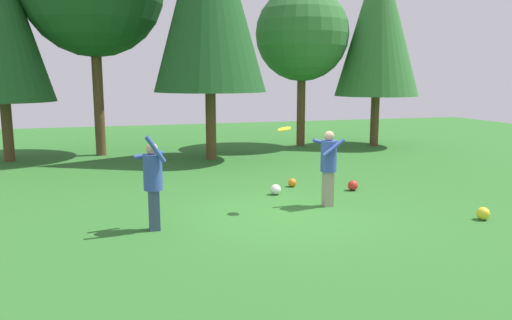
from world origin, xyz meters
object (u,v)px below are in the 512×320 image
at_px(person_catcher, 329,162).
at_px(tree_right, 302,35).
at_px(tree_far_right, 379,21).
at_px(ball_red, 353,185).
at_px(frisbee, 284,129).
at_px(person_thrower, 153,179).
at_px(ball_yellow, 483,213).
at_px(ball_orange, 292,183).
at_px(ball_white, 276,189).

height_order(person_catcher, tree_right, tree_right).
relative_size(person_catcher, tree_far_right, 0.21).
bearing_deg(ball_red, frisbee, -151.16).
relative_size(person_thrower, ball_yellow, 7.01).
distance_m(person_thrower, person_catcher, 3.79).
bearing_deg(tree_right, ball_yellow, -92.93).
bearing_deg(ball_red, tree_far_right, 56.47).
relative_size(ball_orange, ball_yellow, 0.85).
height_order(person_catcher, frisbee, frisbee).
distance_m(person_thrower, ball_orange, 4.61).
relative_size(person_thrower, tree_far_right, 0.22).
height_order(frisbee, ball_orange, frisbee).
height_order(frisbee, ball_white, frisbee).
xyz_separation_m(person_thrower, ball_white, (3.01, 1.95, -0.82)).
xyz_separation_m(frisbee, ball_orange, (0.99, 2.06, -1.60)).
distance_m(ball_yellow, tree_far_right, 11.68).
relative_size(ball_yellow, ball_white, 1.01).
distance_m(ball_white, tree_right, 9.58).
relative_size(tree_right, tree_far_right, 0.79).
distance_m(ball_red, tree_right, 9.11).
bearing_deg(ball_white, tree_far_right, 46.22).
distance_m(ball_orange, ball_yellow, 4.58).
bearing_deg(ball_white, frisbee, -102.44).
distance_m(person_catcher, tree_far_right, 10.88).
bearing_deg(tree_far_right, ball_yellow, -108.90).
bearing_deg(person_thrower, ball_yellow, -22.86).
bearing_deg(ball_yellow, person_thrower, 168.97).
height_order(frisbee, ball_yellow, frisbee).
xyz_separation_m(tree_right, tree_far_right, (2.89, -0.79, 0.52)).
xyz_separation_m(ball_orange, ball_red, (1.28, -0.82, 0.02)).
height_order(person_catcher, ball_white, person_catcher).
relative_size(person_catcher, ball_red, 6.52).
bearing_deg(person_thrower, ball_red, 8.22).
relative_size(ball_orange, tree_right, 0.03).
xyz_separation_m(person_catcher, ball_white, (-0.73, 1.31, -0.84)).
height_order(ball_red, tree_right, tree_right).
bearing_deg(tree_far_right, ball_red, -123.53).
relative_size(ball_red, ball_yellow, 1.00).
xyz_separation_m(person_catcher, ball_orange, (-0.05, 1.99, -0.86)).
bearing_deg(person_catcher, tree_right, -112.26).
bearing_deg(ball_red, ball_white, 176.17).
distance_m(ball_yellow, ball_white, 4.48).
bearing_deg(ball_white, ball_orange, 45.11).
bearing_deg(frisbee, ball_orange, 64.45).
distance_m(ball_orange, ball_red, 1.52).
distance_m(person_catcher, ball_white, 1.72).
xyz_separation_m(ball_red, ball_yellow, (1.23, -3.02, 0.00)).
xyz_separation_m(ball_yellow, ball_white, (-3.19, 3.15, -0.00)).
distance_m(ball_white, tree_far_right, 10.73).
height_order(ball_yellow, tree_far_right, tree_far_right).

